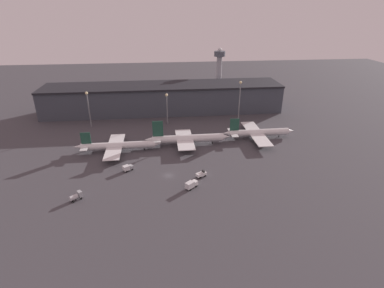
{
  "coord_description": "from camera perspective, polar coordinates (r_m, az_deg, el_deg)",
  "views": [
    {
      "loc": [
        -1.93,
        -118.25,
        70.51
      ],
      "look_at": [
        12.91,
        19.95,
        6.0
      ],
      "focal_mm": 28.0,
      "sensor_mm": 36.0,
      "label": 1
    }
  ],
  "objects": [
    {
      "name": "control_tower",
      "position": [
        258.87,
        5.2,
        14.22
      ],
      "size": [
        9.0,
        9.0,
        39.33
      ],
      "color": "#99999E",
      "rests_on": "ground"
    },
    {
      "name": "lamp_post_2",
      "position": [
        198.35,
        9.08,
        8.95
      ],
      "size": [
        1.8,
        1.8,
        27.05
      ],
      "color": "slate",
      "rests_on": "ground"
    },
    {
      "name": "service_vehicle_3",
      "position": [
        127.44,
        -0.16,
        -7.72
      ],
      "size": [
        5.97,
        5.6,
        3.27
      ],
      "rotation": [
        0.0,
        0.0,
        0.71
      ],
      "color": "white",
      "rests_on": "ground"
    },
    {
      "name": "service_vehicle_0",
      "position": [
        143.41,
        -12.16,
        -4.44
      ],
      "size": [
        5.21,
        4.58,
        2.84
      ],
      "rotation": [
        0.0,
        0.0,
        0.58
      ],
      "color": "#9EA3A8",
      "rests_on": "ground"
    },
    {
      "name": "service_vehicle_1",
      "position": [
        135.73,
        1.78,
        -5.76
      ],
      "size": [
        5.28,
        4.26,
        2.84
      ],
      "rotation": [
        0.0,
        0.0,
        0.5
      ],
      "color": "white",
      "rests_on": "ground"
    },
    {
      "name": "airplane_1",
      "position": [
        165.04,
        -0.9,
        1.01
      ],
      "size": [
        47.23,
        28.04,
        14.73
      ],
      "rotation": [
        0.0,
        0.0,
        0.01
      ],
      "color": "white",
      "rests_on": "ground"
    },
    {
      "name": "lamp_post_0",
      "position": [
        197.56,
        -19.16,
        7.11
      ],
      "size": [
        1.8,
        1.8,
        22.87
      ],
      "color": "slate",
      "rests_on": "ground"
    },
    {
      "name": "airplane_2",
      "position": [
        177.95,
        12.45,
        2.12
      ],
      "size": [
        42.78,
        36.72,
        12.55
      ],
      "rotation": [
        0.0,
        0.0,
        0.01
      ],
      "color": "white",
      "rests_on": "ground"
    },
    {
      "name": "service_vehicle_2",
      "position": [
        129.0,
        -21.19,
        -9.26
      ],
      "size": [
        5.03,
        4.72,
        3.27
      ],
      "rotation": [
        0.0,
        0.0,
        0.71
      ],
      "color": "#9EA3A8",
      "rests_on": "ground"
    },
    {
      "name": "lamp_post_1",
      "position": [
        192.84,
        -4.79,
        7.55
      ],
      "size": [
        1.8,
        1.8,
        20.3
      ],
      "color": "slate",
      "rests_on": "ground"
    },
    {
      "name": "ground",
      "position": [
        137.69,
        -4.48,
        -5.99
      ],
      "size": [
        600.0,
        600.0,
        0.0
      ],
      "primitive_type": "plane",
      "color": "#423F44"
    },
    {
      "name": "airplane_0",
      "position": [
        162.66,
        -14.03,
        -0.33
      ],
      "size": [
        45.45,
        32.18,
        11.48
      ],
      "rotation": [
        0.0,
        0.0,
        0.01
      ],
      "color": "white",
      "rests_on": "ground"
    },
    {
      "name": "terminal_building",
      "position": [
        218.87,
        -5.44,
        8.7
      ],
      "size": [
        167.45,
        29.4,
        19.68
      ],
      "color": "#3D424C",
      "rests_on": "ground"
    }
  ]
}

